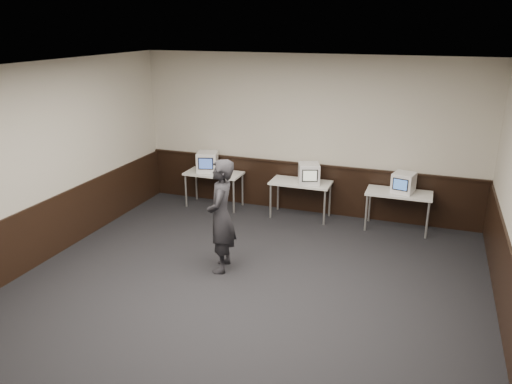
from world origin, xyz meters
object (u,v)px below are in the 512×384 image
desk_left (214,176)px  person (221,216)px  desk_center (301,185)px  emac_center (309,174)px  emac_right (404,183)px  emac_left (207,162)px  desk_right (399,196)px

desk_left → person: bearing=-63.3°
desk_left → person: size_ratio=0.66×
desk_center → person: 2.69m
emac_center → emac_right: emac_center is taller
desk_center → emac_center: 0.32m
emac_left → desk_left: bearing=-28.5°
desk_right → desk_left: bearing=180.0°
emac_center → emac_right: (1.79, 0.05, -0.01)m
desk_left → desk_right: size_ratio=1.00×
desk_left → emac_left: size_ratio=2.21×
emac_left → emac_right: 4.02m
desk_center → emac_right: bearing=0.2°
emac_center → emac_left: bearing=158.9°
desk_left → emac_right: size_ratio=2.55×
desk_center → emac_center: bearing=-15.8°
desk_right → person: person is taller
desk_right → emac_center: emac_center is taller
desk_center → emac_center: size_ratio=2.27×
emac_center → desk_right: bearing=-17.4°
emac_left → person: 3.03m
desk_right → emac_left: size_ratio=2.21×
emac_right → person: 3.65m
emac_right → person: size_ratio=0.26×
desk_left → emac_right: emac_right is taller
desk_right → emac_left: 3.97m
desk_left → emac_left: emac_left is taller
emac_left → person: bearing=-77.2°
desk_left → emac_left: 0.33m
desk_left → emac_right: (3.86, 0.01, 0.26)m
desk_left → emac_center: bearing=-1.3°
emac_center → person: size_ratio=0.29×
desk_left → desk_right: 3.80m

